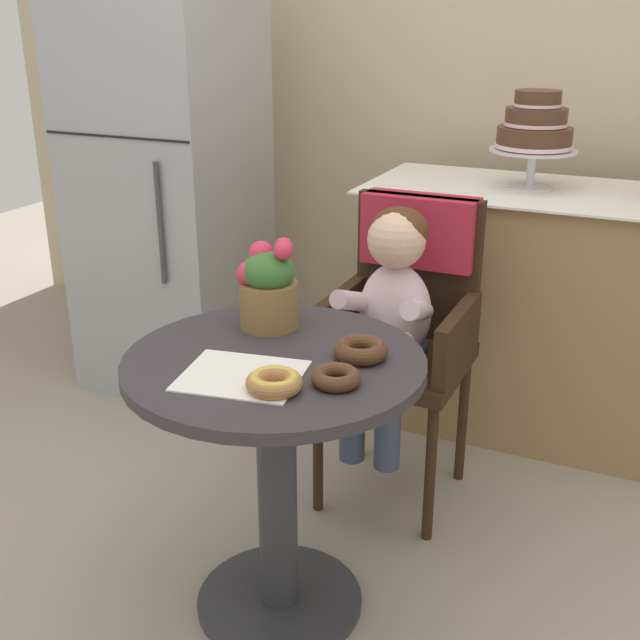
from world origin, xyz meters
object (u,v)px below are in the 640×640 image
object	(u,v)px
cafe_table	(276,436)
refrigerator	(168,181)
wicker_chair	(408,301)
seated_child	(391,305)
donut_side	(361,349)
donut_front	(336,376)
donut_mid	(274,381)
tiered_cake_stand	(535,130)
flower_vase	(268,286)

from	to	relation	value
cafe_table	refrigerator	bearing A→B (deg)	133.67
wicker_chair	refrigerator	bearing A→B (deg)	163.81
refrigerator	seated_child	bearing A→B (deg)	-25.44
cafe_table	donut_side	bearing A→B (deg)	24.15
donut_front	donut_side	distance (m)	0.15
donut_mid	donut_front	bearing A→B (deg)	37.82
donut_mid	seated_child	bearing A→B (deg)	89.00
donut_front	tiered_cake_stand	size ratio (longest dim) A/B	0.33
cafe_table	flower_vase	size ratio (longest dim) A/B	3.05
donut_front	refrigerator	distance (m)	1.71
seated_child	donut_side	world-z (taller)	seated_child
wicker_chair	flower_vase	bearing A→B (deg)	-107.60
seated_child	donut_mid	distance (m)	0.71
seated_child	tiered_cake_stand	xyz separation A→B (m)	(0.24, 0.74, 0.42)
cafe_table	seated_child	size ratio (longest dim) A/B	0.99
donut_side	tiered_cake_stand	size ratio (longest dim) A/B	0.39
tiered_cake_stand	flower_vase	bearing A→B (deg)	-111.13
donut_mid	tiered_cake_stand	xyz separation A→B (m)	(0.25, 1.46, 0.36)
donut_side	tiered_cake_stand	xyz separation A→B (m)	(0.15, 1.22, 0.36)
wicker_chair	donut_front	size ratio (longest dim) A/B	8.62
tiered_cake_stand	wicker_chair	bearing A→B (deg)	-112.00
donut_mid	wicker_chair	bearing A→B (deg)	89.18
cafe_table	wicker_chair	world-z (taller)	wicker_chair
refrigerator	donut_side	bearing A→B (deg)	-39.46
donut_mid	refrigerator	xyz separation A→B (m)	(-1.13, 1.25, 0.11)
wicker_chair	refrigerator	xyz separation A→B (m)	(-1.14, 0.39, 0.21)
seated_child	refrigerator	size ratio (longest dim) A/B	0.43
wicker_chair	seated_child	bearing A→B (deg)	-87.43
donut_mid	donut_side	size ratio (longest dim) A/B	0.96
wicker_chair	flower_vase	distance (m)	0.61
flower_vase	cafe_table	bearing A→B (deg)	-58.25
refrigerator	tiered_cake_stand	bearing A→B (deg)	8.24
cafe_table	refrigerator	world-z (taller)	refrigerator
seated_child	donut_side	xyz separation A→B (m)	(0.09, -0.47, 0.07)
cafe_table	donut_side	world-z (taller)	donut_side
flower_vase	refrigerator	world-z (taller)	refrigerator
donut_front	tiered_cake_stand	xyz separation A→B (m)	(0.14, 1.37, 0.36)
donut_front	donut_side	xyz separation A→B (m)	(-0.00, 0.15, 0.00)
wicker_chair	donut_front	world-z (taller)	wicker_chair
seated_child	donut_mid	bearing A→B (deg)	-91.00
donut_side	flower_vase	size ratio (longest dim) A/B	0.54
tiered_cake_stand	seated_child	bearing A→B (deg)	-107.72
seated_child	donut_side	distance (m)	0.49
wicker_chair	donut_side	xyz separation A→B (m)	(0.09, -0.63, 0.10)
cafe_table	flower_vase	xyz separation A→B (m)	(-0.11, 0.17, 0.32)
cafe_table	donut_side	xyz separation A→B (m)	(0.19, 0.08, 0.23)
wicker_chair	flower_vase	world-z (taller)	flower_vase
wicker_chair	flower_vase	size ratio (longest dim) A/B	4.04
donut_front	tiered_cake_stand	distance (m)	1.43
cafe_table	tiered_cake_stand	world-z (taller)	tiered_cake_stand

